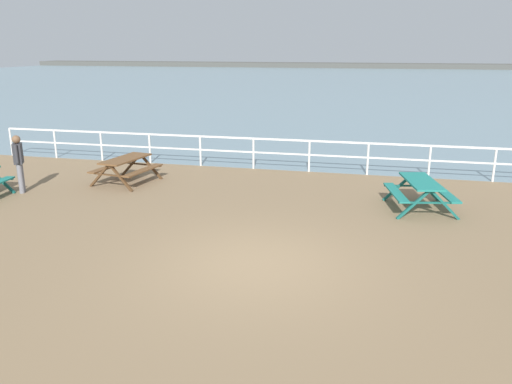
# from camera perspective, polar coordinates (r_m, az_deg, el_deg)

# --- Properties ---
(ground_plane) EXTENTS (30.00, 24.00, 0.20)m
(ground_plane) POSITION_cam_1_polar(r_m,az_deg,el_deg) (10.06, -0.05, -8.48)
(ground_plane) COLOR #846B4C
(sea_band) EXTENTS (142.00, 90.00, 0.01)m
(sea_band) POSITION_cam_1_polar(r_m,az_deg,el_deg) (61.83, 11.59, 11.88)
(sea_band) COLOR gray
(sea_band) RESTS_ON ground
(distant_shoreline) EXTENTS (142.00, 6.00, 1.80)m
(distant_shoreline) POSITION_cam_1_polar(r_m,az_deg,el_deg) (104.76, 12.51, 13.38)
(distant_shoreline) COLOR #4C4C47
(distant_shoreline) RESTS_ON ground
(seaward_railing) EXTENTS (23.07, 0.07, 1.08)m
(seaward_railing) POSITION_cam_1_polar(r_m,az_deg,el_deg) (17.12, 5.98, 4.72)
(seaward_railing) COLOR white
(seaward_railing) RESTS_ON ground
(picnic_table_near_left) EXTENTS (1.78, 2.02, 0.80)m
(picnic_table_near_left) POSITION_cam_1_polar(r_m,az_deg,el_deg) (16.15, -14.33, 3.03)
(picnic_table_near_left) COLOR brown
(picnic_table_near_left) RESTS_ON ground
(picnic_table_near_right) EXTENTS (1.85, 2.07, 0.80)m
(picnic_table_near_right) POSITION_cam_1_polar(r_m,az_deg,el_deg) (13.71, 17.91, 0.47)
(picnic_table_near_right) COLOR #1E7A70
(picnic_table_near_right) RESTS_ON ground
(visitor) EXTENTS (0.35, 0.48, 1.66)m
(visitor) POSITION_cam_1_polar(r_m,az_deg,el_deg) (16.00, -24.97, 3.24)
(visitor) COLOR slate
(visitor) RESTS_ON ground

